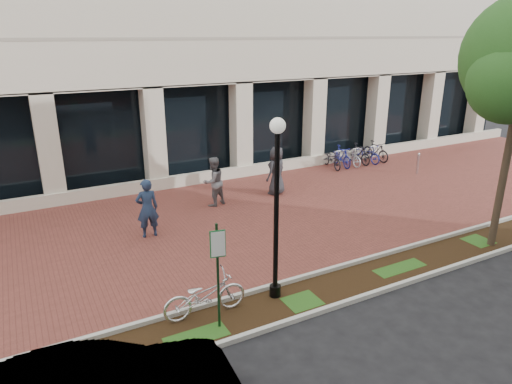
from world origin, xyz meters
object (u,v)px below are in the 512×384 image
pedestrian_right (276,171)px  bollard (418,163)px  lamppost (276,201)px  bike_rack_cluster (354,155)px  pedestrian_mid (213,182)px  pedestrian_left (147,208)px  parking_sign (218,264)px  locked_bicycle (205,295)px

pedestrian_right → bollard: (7.17, -0.71, -0.47)m
lamppost → pedestrian_right: lamppost is taller
pedestrian_right → bike_rack_cluster: size_ratio=0.56×
pedestrian_mid → bollard: bearing=158.5°
pedestrian_left → parking_sign: bearing=93.1°
lamppost → pedestrian_mid: bearing=79.9°
bike_rack_cluster → bollard: bearing=-57.8°
pedestrian_left → bike_rack_cluster: (11.37, 3.63, -0.48)m
pedestrian_mid → bike_rack_cluster: (8.41, 2.00, -0.46)m
lamppost → pedestrian_left: (-1.79, 4.97, -1.55)m
bike_rack_cluster → locked_bicycle: bearing=-140.0°
pedestrian_left → pedestrian_mid: size_ratio=1.03×
locked_bicycle → pedestrian_right: (5.74, 6.52, 0.47)m
parking_sign → pedestrian_mid: bearing=78.9°
lamppost → bollard: lamppost is taller
locked_bicycle → bike_rack_cluster: 14.25m
bollard → lamppost: bearing=-152.0°
parking_sign → pedestrian_mid: 7.71m
lamppost → bike_rack_cluster: size_ratio=1.27×
parking_sign → locked_bicycle: (-0.10, 0.59, -1.07)m
parking_sign → bike_rack_cluster: parking_sign is taller
lamppost → pedestrian_right: bearing=59.3°
pedestrian_left → pedestrian_right: bearing=-161.5°
locked_bicycle → pedestrian_mid: size_ratio=1.05×
bollard → bike_rack_cluster: size_ratio=0.29×
parking_sign → lamppost: 2.03m
pedestrian_right → lamppost: bearing=36.1°
pedestrian_right → pedestrian_left: bearing=-7.3°
parking_sign → locked_bicycle: bearing=110.9°
locked_bicycle → pedestrian_left: size_ratio=1.02×
pedestrian_left → pedestrian_right: (5.70, 1.63, 0.02)m
pedestrian_left → pedestrian_right: 5.93m
locked_bicycle → pedestrian_right: 8.70m
parking_sign → pedestrian_mid: parking_sign is taller
bollard → bike_rack_cluster: bike_rack_cluster is taller
pedestrian_mid → pedestrian_right: 2.74m
locked_bicycle → bike_rack_cluster: (11.42, 8.53, -0.04)m
pedestrian_left → bike_rack_cluster: bearing=-159.8°
parking_sign → bollard: bearing=37.7°
lamppost → pedestrian_right: (3.91, 6.60, -1.54)m
pedestrian_left → bollard: (12.87, 0.92, -0.45)m
pedestrian_left → lamppost: bearing=112.3°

